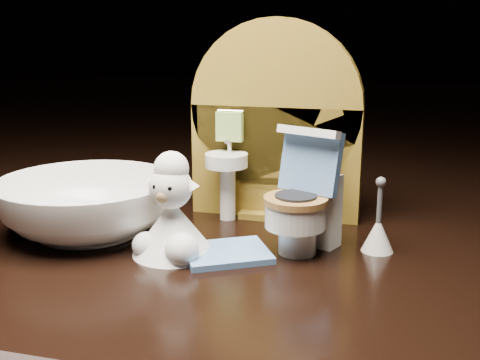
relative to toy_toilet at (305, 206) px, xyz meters
name	(u,v)px	position (x,y,z in m)	size (l,w,h in m)	color
backdrop_panel	(274,132)	(-0.03, 0.07, 0.04)	(0.13, 0.05, 0.15)	olive
toy_toilet	(305,206)	(0.00, 0.00, 0.00)	(0.05, 0.06, 0.08)	white
bath_mat	(226,253)	(-0.05, -0.03, -0.03)	(0.05, 0.04, 0.00)	#5C87C1
toilet_brush	(378,232)	(0.05, 0.01, -0.02)	(0.02, 0.02, 0.05)	white
plush_lamb	(172,219)	(-0.08, -0.03, -0.01)	(0.05, 0.05, 0.07)	white
ceramic_bowl	(87,206)	(-0.15, -0.01, -0.01)	(0.13, 0.13, 0.04)	white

